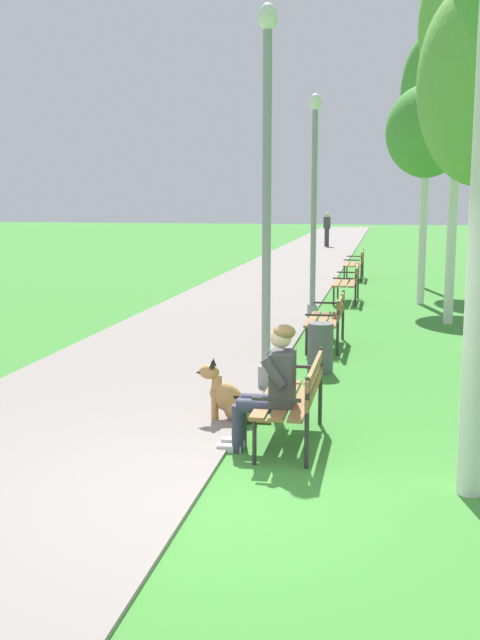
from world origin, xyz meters
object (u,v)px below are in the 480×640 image
park_bench_near (296,393)px  birch_tree_fifth (427,133)px  park_bench_mid (329,316)px  person_seated_on_near_bench (271,383)px  park_bench_far (349,280)px  lamp_post_near (267,197)px  birch_tree_fourth (461,27)px  lamp_post_mid (314,205)px  pedestrian_distant (327,229)px  litter_bin (320,348)px  dog_shepherd (231,400)px  park_bench_furthest (356,262)px  birch_tree_sixth (428,98)px

park_bench_near → birch_tree_fifth: birch_tree_fifth is taller
park_bench_mid → person_seated_on_near_bench: person_seated_on_near_bench is taller
park_bench_far → lamp_post_near: lamp_post_near is taller
lamp_post_near → birch_tree_fourth: 6.95m
lamp_post_mid → pedestrian_distant: (-1.45, 21.60, -1.43)m
person_seated_on_near_bench → lamp_post_near: size_ratio=0.27×
park_bench_far → litter_bin: size_ratio=2.14×
park_bench_mid → dog_shepherd: 4.51m
park_bench_far → park_bench_furthest: same height
lamp_post_mid → litter_bin: (0.57, -4.66, -1.92)m
dog_shepherd → pedestrian_distant: (-1.28, 28.84, 0.58)m
birch_tree_fourth → birch_tree_fifth: (-0.42, 2.68, -1.67)m
birch_tree_fourth → park_bench_far: bearing=127.8°
park_bench_mid → litter_bin: park_bench_mid is taller
lamp_post_near → pedestrian_distant: bearing=93.0°
lamp_post_mid → park_bench_furthest: bearing=85.9°
park_bench_far → birch_tree_fourth: birch_tree_fourth is taller
lamp_post_mid → park_bench_far: bearing=77.0°
dog_shepherd → lamp_post_mid: lamp_post_mid is taller
park_bench_near → birch_tree_fifth: 11.05m
dog_shepherd → litter_bin: size_ratio=1.19×
birch_tree_sixth → lamp_post_near: bearing=-101.5°
birch_tree_fourth → birch_tree_fifth: bearing=98.9°
birch_tree_fourth → pedestrian_distant: (-4.08, 21.67, -4.64)m
lamp_post_mid → pedestrian_distant: bearing=93.8°
lamp_post_near → litter_bin: 2.41m
lamp_post_near → lamp_post_mid: 5.71m
person_seated_on_near_bench → park_bench_furthest: bearing=89.5°
park_bench_near → park_bench_far: 10.37m
park_bench_furthest → birch_tree_fourth: 9.29m
park_bench_mid → dog_shepherd: size_ratio=1.80×
park_bench_far → lamp_post_mid: size_ratio=0.34×
park_bench_mid → lamp_post_mid: lamp_post_mid is taller
park_bench_furthest → birch_tree_fifth: 6.13m
park_bench_furthest → birch_tree_fourth: (2.09, -7.57, 4.97)m
dog_shepherd → birch_tree_sixth: size_ratio=0.13×
park_bench_furthest → lamp_post_near: (-0.57, -13.22, 1.92)m
birch_tree_fourth → park_bench_mid: bearing=-127.3°
park_bench_near → lamp_post_near: (-0.64, 2.09, 1.92)m
park_bench_mid → birch_tree_fourth: 6.05m
dog_shepherd → lamp_post_mid: bearing=88.6°
park_bench_far → person_seated_on_near_bench: size_ratio=1.20×
park_bench_mid → pedestrian_distant: 24.49m
dog_shepherd → lamp_post_near: (0.14, 1.53, 2.17)m
birch_tree_fifth → pedestrian_distant: (-3.67, 18.99, -2.98)m
birch_tree_sixth → litter_bin: birch_tree_sixth is taller
birch_tree_fourth → litter_bin: bearing=-114.2°
person_seated_on_near_bench → dog_shepherd: 1.10m
person_seated_on_near_bench → pedestrian_distant: size_ratio=0.76×
park_bench_near → litter_bin: bearing=90.6°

